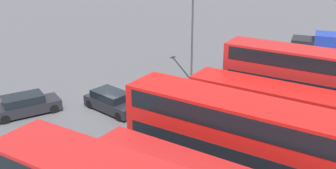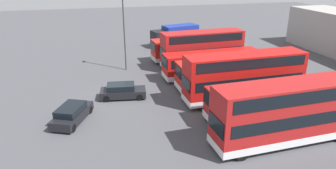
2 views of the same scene
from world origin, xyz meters
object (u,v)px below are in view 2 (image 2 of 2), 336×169
Objects in this scene: bus_double_decker_second at (202,48)px; bus_double_decker_seventh at (288,111)px; box_truck_blue at (176,35)px; bus_double_decker_fifth at (244,76)px; lamp_post_tall at (124,27)px; bus_single_deck_near_end at (195,48)px; car_hatchback_silver at (72,114)px; car_small_green at (122,91)px; bus_single_deck_third at (212,63)px; bus_single_deck_sixth at (266,101)px; bus_single_deck_fourth at (225,73)px.

bus_double_decker_seventh is (18.01, -0.29, 0.00)m from bus_double_decker_second.
bus_double_decker_seventh is at bearing -0.31° from box_truck_blue.
bus_double_decker_fifth is (10.48, 0.29, 0.00)m from bus_double_decker_second.
lamp_post_tall reaches higher than bus_double_decker_fifth.
bus_single_deck_near_end is at bearing 174.24° from bus_double_decker_second.
bus_double_decker_seventh is 29.78m from box_truck_blue.
bus_double_decker_fifth is at bearing 39.17° from lamp_post_tall.
bus_double_decker_fifth is 2.41× the size of car_hatchback_silver.
lamp_post_tall is at bearing 170.98° from car_small_green.
box_truck_blue reaches higher than bus_single_deck_near_end.
bus_double_decker_second is 0.90× the size of bus_double_decker_fifth.
bus_single_deck_third reaches higher than car_hatchback_silver.
bus_double_decker_fifth is 22.25m from box_truck_blue.
bus_double_decker_seventh is 15.11m from car_small_green.
bus_single_deck_near_end reaches higher than car_small_green.
lamp_post_tall is (-12.37, 5.88, 4.55)m from car_hatchback_silver.
bus_double_decker_seventh is at bearing -0.57° from bus_single_deck_third.
bus_single_deck_near_end is 1.18× the size of bus_single_deck_sixth.
bus_double_decker_fifth reaches higher than bus_single_deck_third.
bus_single_deck_near_end is 10.76m from bus_single_deck_fourth.
bus_single_deck_fourth is at bearing -0.99° from bus_double_decker_second.
car_small_green is (18.96, -10.58, -1.01)m from box_truck_blue.
bus_double_decker_fifth is at bearing 175.59° from bus_double_decker_seventh.
lamp_post_tall reaches higher than car_hatchback_silver.
bus_double_decker_fifth is at bearing 1.08° from box_truck_blue.
bus_double_decker_fifth reaches higher than bus_single_deck_sixth.
box_truck_blue is 1.64× the size of car_hatchback_silver.
bus_single_deck_third is at bearing -2.30° from bus_double_decker_second.
car_hatchback_silver is at bearing -88.01° from bus_double_decker_fifth.
bus_single_deck_third is at bearing -0.07° from box_truck_blue.
bus_double_decker_fifth is at bearing 73.44° from car_small_green.
bus_single_deck_near_end and bus_single_deck_third have the same top height.
bus_double_decker_seventh is (21.65, -0.66, 0.82)m from bus_single_deck_near_end.
bus_single_deck_third is 11.17m from car_small_green.
bus_double_decker_second is 9.85m from lamp_post_tall.
car_hatchback_silver is at bearing -33.55° from box_truck_blue.
bus_single_deck_third is 15.43m from box_truck_blue.
bus_single_deck_near_end is at bearing 179.86° from bus_single_deck_sixth.
car_hatchback_silver is at bearing -64.03° from bus_single_deck_third.
bus_single_deck_sixth is 1.30× the size of box_truck_blue.
bus_double_decker_second is at bearing 179.08° from bus_double_decker_seventh.
car_hatchback_silver is at bearing -25.44° from lamp_post_tall.
bus_double_decker_second is 1.14× the size of lamp_post_tall.
bus_double_decker_fifth is 4.00m from bus_single_deck_sixth.
bus_single_deck_third is 6.87m from bus_double_decker_fifth.
car_small_green is (-7.19, -11.03, -0.92)m from bus_single_deck_sixth.
bus_double_decker_second is 18.88m from car_hatchback_silver.
bus_double_decker_second is 3.76m from bus_single_deck_third.
bus_double_decker_seventh is 2.46× the size of car_small_green.
bus_double_decker_seventh is (14.34, -0.14, 0.83)m from bus_single_deck_third.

